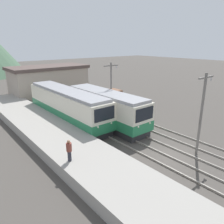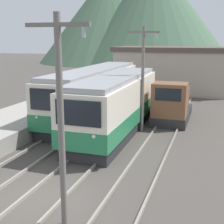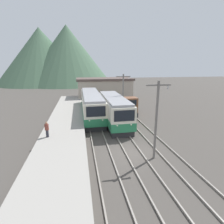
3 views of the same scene
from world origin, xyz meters
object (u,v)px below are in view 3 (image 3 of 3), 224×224
object	(u,v)px
commuter_train_left	(92,106)
commuter_train_center	(114,111)
person_on_platform	(47,129)
catenary_mast_mid	(123,96)
shunting_locomotive	(127,106)
catenary_mast_near	(156,118)

from	to	relation	value
commuter_train_left	commuter_train_center	xyz separation A→B (m)	(2.80, -3.61, -0.01)
person_on_platform	catenary_mast_mid	bearing A→B (deg)	36.38
shunting_locomotive	commuter_train_center	bearing A→B (deg)	-124.78
commuter_train_center	person_on_platform	size ratio (longest dim) A/B	7.38
commuter_train_left	catenary_mast_near	world-z (taller)	catenary_mast_near
commuter_train_left	catenary_mast_mid	world-z (taller)	catenary_mast_mid
commuter_train_center	catenary_mast_near	xyz separation A→B (m)	(1.51, -10.16, 1.92)
commuter_train_left	catenary_mast_mid	bearing A→B (deg)	-32.19
commuter_train_left	catenary_mast_near	size ratio (longest dim) A/B	2.14
commuter_train_left	commuter_train_center	bearing A→B (deg)	-52.21
shunting_locomotive	catenary_mast_mid	size ratio (longest dim) A/B	0.86
catenary_mast_mid	shunting_locomotive	bearing A→B (deg)	66.44
commuter_train_left	catenary_mast_mid	size ratio (longest dim) A/B	2.14
catenary_mast_near	shunting_locomotive	bearing A→B (deg)	84.12
commuter_train_center	person_on_platform	xyz separation A→B (m)	(-7.85, -5.99, 0.08)
commuter_train_left	shunting_locomotive	distance (m)	5.87
commuter_train_center	person_on_platform	world-z (taller)	commuter_train_center
commuter_train_center	shunting_locomotive	world-z (taller)	commuter_train_center
shunting_locomotive	catenary_mast_near	distance (m)	14.76
shunting_locomotive	catenary_mast_mid	distance (m)	4.45
commuter_train_left	shunting_locomotive	world-z (taller)	commuter_train_left
catenary_mast_near	person_on_platform	distance (m)	10.41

